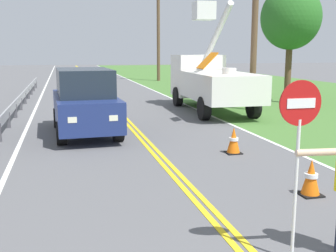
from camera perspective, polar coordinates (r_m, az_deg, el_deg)
name	(u,v)px	position (r m, az deg, el deg)	size (l,w,h in m)	color
grass_verge_right	(317,98)	(24.99, 19.77, 3.60)	(16.00, 110.00, 0.01)	#477533
centerline_yellow_left	(110,105)	(20.89, -7.98, 2.90)	(0.11, 110.00, 0.01)	yellow
centerline_yellow_right	(114,105)	(20.91, -7.49, 2.92)	(0.11, 110.00, 0.01)	yellow
edge_line_right	(181,103)	(21.60, 1.81, 3.24)	(0.12, 110.00, 0.01)	silver
edge_line_left	(36,107)	(20.82, -17.63, 2.49)	(0.12, 110.00, 0.01)	silver
stop_sign_paddle	(299,131)	(5.33, 17.53, -0.64)	(0.56, 0.04, 2.33)	silver
utility_bucket_truck	(209,79)	(18.81, 5.68, 6.39)	(2.84, 6.87, 4.85)	white
oncoming_suv_nearest	(85,101)	(13.63, -11.37, 3.33)	(2.07, 4.68, 2.10)	navy
utility_pole_near	(255,4)	(19.29, 11.91, 16.07)	(1.80, 0.28, 8.97)	brown
utility_pole_mid	(158,35)	(37.14, -1.33, 12.43)	(1.80, 0.28, 7.68)	brown
traffic_cone_lead	(311,178)	(8.24, 19.03, -6.75)	(0.40, 0.40, 0.70)	orange
traffic_cone_mid	(234,141)	(11.04, 8.99, -2.03)	(0.40, 0.40, 0.70)	orange
guardrail_left_shoulder	(12,109)	(16.60, -20.62, 2.22)	(0.10, 32.00, 0.71)	#9EA0A3
roadside_tree_verge	(291,18)	(22.35, 16.50, 14.03)	(3.00, 3.00, 5.90)	brown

